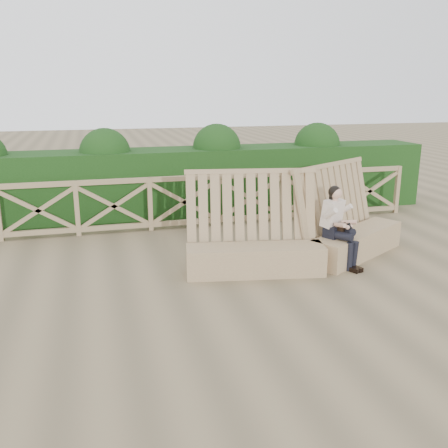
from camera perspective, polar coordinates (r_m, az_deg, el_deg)
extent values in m
plane|color=brown|center=(7.25, 0.78, -7.69)|extent=(60.00, 60.00, 0.00)
cube|color=#8E6E51|center=(7.84, 3.59, -4.11)|extent=(2.20, 0.86, 0.46)
cube|color=#8E6E51|center=(7.93, 3.36, 0.47)|extent=(2.19, 0.81, 1.58)
cube|color=#8E6E51|center=(8.95, 14.95, -2.12)|extent=(2.10, 1.52, 0.46)
cube|color=#8E6E51|center=(8.93, 13.70, 1.75)|extent=(2.08, 1.48, 1.58)
cube|color=black|center=(8.38, 12.44, -0.81)|extent=(0.39, 0.35, 0.19)
cube|color=beige|center=(8.32, 12.31, 1.24)|extent=(0.43, 0.39, 0.47)
sphere|color=tan|center=(8.23, 12.69, 3.45)|extent=(0.25, 0.25, 0.19)
sphere|color=black|center=(8.24, 12.52, 3.61)|extent=(0.28, 0.28, 0.20)
cylinder|color=black|center=(8.22, 13.17, -1.30)|extent=(0.31, 0.42, 0.13)
cylinder|color=black|center=(8.33, 13.65, -0.67)|extent=(0.31, 0.43, 0.15)
cylinder|color=black|center=(8.20, 14.13, -3.66)|extent=(0.14, 0.14, 0.46)
cylinder|color=black|center=(8.28, 14.64, -3.52)|extent=(0.14, 0.14, 0.46)
cube|color=black|center=(8.23, 14.51, -5.04)|extent=(0.17, 0.22, 0.07)
cube|color=black|center=(8.29, 14.95, -4.92)|extent=(0.17, 0.22, 0.07)
cube|color=black|center=(8.28, 13.44, -0.42)|extent=(0.23, 0.19, 0.13)
cube|color=black|center=(8.18, 14.22, -0.28)|extent=(0.09, 0.10, 0.11)
cube|color=#927C54|center=(10.24, -4.60, 5.25)|extent=(10.10, 0.07, 0.10)
cube|color=#927C54|center=(10.44, -4.49, 0.22)|extent=(10.10, 0.07, 0.10)
cube|color=black|center=(11.45, -5.68, 4.78)|extent=(12.00, 1.20, 1.50)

